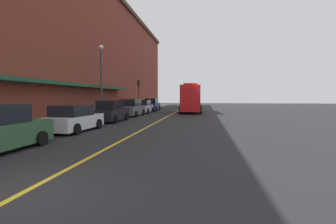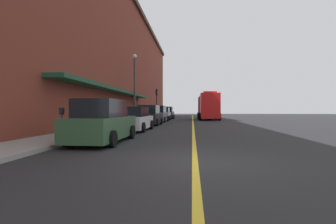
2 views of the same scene
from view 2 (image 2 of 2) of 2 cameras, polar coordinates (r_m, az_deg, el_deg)
The scene contains 15 objects.
ground_plane at distance 31.96m, azimuth 5.60°, elevation -2.00°, with size 112.00×112.00×0.00m, color #232326.
sidewalk_left at distance 32.54m, azimuth -5.39°, elevation -1.82°, with size 2.40×70.00×0.15m, color gray.
lane_center_stripe at distance 31.96m, azimuth 5.60°, elevation -1.99°, with size 0.16×70.00×0.01m, color gold.
brick_building_left at distance 33.80m, azimuth -15.89°, elevation 11.29°, with size 10.67×64.00×15.45m.
parked_car_0 at distance 11.23m, azimuth -14.43°, elevation -2.31°, with size 1.99×4.75×1.83m.
parked_car_1 at distance 17.02m, azimuth -7.75°, elevation -1.66°, with size 2.14×4.56×1.60m.
parked_car_2 at distance 23.00m, azimuth -4.16°, elevation -0.88°, with size 1.99×4.46×1.81m.
parked_car_3 at distance 29.20m, azimuth -2.31°, elevation -0.53°, with size 2.19×4.69×1.86m.
parked_car_4 at distance 34.65m, azimuth -1.11°, elevation -0.49°, with size 2.08×4.37×1.70m.
parked_car_5 at distance 39.76m, azimuth -0.12°, elevation -0.25°, with size 2.03×4.28×1.87m.
fire_truck at distance 35.90m, azimuth 9.00°, elevation 1.13°, with size 2.91×7.97×3.77m.
parking_meter_0 at distance 25.02m, azimuth -6.70°, elevation -0.27°, with size 0.14×0.18×1.33m.
parking_meter_1 at distance 11.14m, azimuth -22.79°, elevation -1.28°, with size 0.14×0.18×1.33m.
street_lamp_left at distance 26.34m, azimuth -7.51°, elevation 7.05°, with size 0.44×0.44×6.94m.
traffic_light_near at distance 37.35m, azimuth -2.56°, elevation 3.21°, with size 0.38×0.36×4.30m.
Camera 2 is at (-0.08, -6.93, 1.40)m, focal length 27.13 mm.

